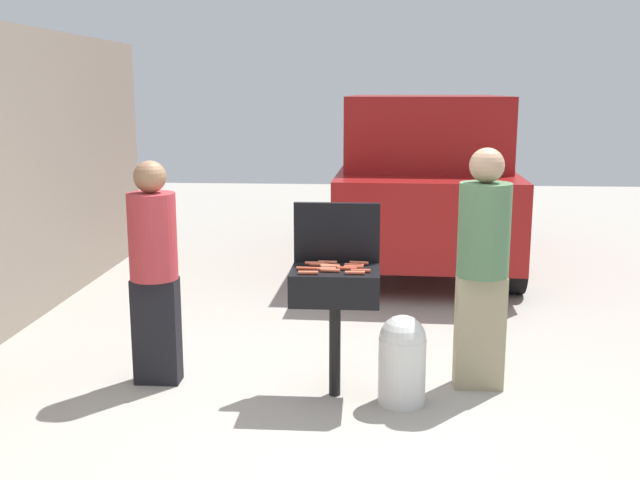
{
  "coord_description": "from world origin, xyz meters",
  "views": [
    {
      "loc": [
        0.18,
        -4.6,
        2.09
      ],
      "look_at": [
        -0.19,
        0.78,
        1.0
      ],
      "focal_mm": 41.76,
      "sensor_mm": 36.0,
      "label": 1
    }
  ],
  "objects": [
    {
      "name": "hot_dog_6",
      "position": [
        -0.11,
        0.42,
        0.92
      ],
      "size": [
        0.13,
        0.03,
        0.03
      ],
      "primitive_type": "cylinder",
      "rotation": [
        0.0,
        1.57,
        -0.04
      ],
      "color": "#C6593D",
      "rests_on": "bbq_grill"
    },
    {
      "name": "person_left",
      "position": [
        -1.35,
        0.43,
        0.88
      ],
      "size": [
        0.34,
        0.34,
        1.61
      ],
      "rotation": [
        0.0,
        0.0,
        -0.26
      ],
      "color": "black",
      "rests_on": "ground"
    },
    {
      "name": "hot_dog_12",
      "position": [
        -0.08,
        0.18,
        0.92
      ],
      "size": [
        0.13,
        0.04,
        0.03
      ],
      "primitive_type": "cylinder",
      "rotation": [
        0.0,
        1.57,
        -0.08
      ],
      "color": "#C6593D",
      "rests_on": "bbq_grill"
    },
    {
      "name": "hot_dog_10",
      "position": [
        -0.17,
        0.35,
        0.92
      ],
      "size": [
        0.13,
        0.04,
        0.03
      ],
      "primitive_type": "cylinder",
      "rotation": [
        0.0,
        1.57,
        -0.1
      ],
      "color": "#C6593D",
      "rests_on": "bbq_grill"
    },
    {
      "name": "parked_minivan",
      "position": [
        0.82,
        4.56,
        1.03
      ],
      "size": [
        2.15,
        4.46,
        2.02
      ],
      "rotation": [
        0.0,
        0.0,
        3.11
      ],
      "color": "maroon",
      "rests_on": "ground"
    },
    {
      "name": "grill_lid_open",
      "position": [
        -0.05,
        0.5,
        1.11
      ],
      "size": [
        0.6,
        0.05,
        0.42
      ],
      "primitive_type": "cube",
      "color": "black",
      "rests_on": "bbq_grill"
    },
    {
      "name": "hot_dog_7",
      "position": [
        0.07,
        0.34,
        0.92
      ],
      "size": [
        0.13,
        0.04,
        0.03
      ],
      "primitive_type": "cylinder",
      "rotation": [
        0.0,
        1.57,
        -0.12
      ],
      "color": "#C6593D",
      "rests_on": "bbq_grill"
    },
    {
      "name": "hot_dog_9",
      "position": [
        -0.25,
        0.22,
        0.92
      ],
      "size": [
        0.13,
        0.03,
        0.03
      ],
      "primitive_type": "cylinder",
      "rotation": [
        0.0,
        1.57,
        -0.05
      ],
      "color": "#AD4228",
      "rests_on": "bbq_grill"
    },
    {
      "name": "bbq_grill",
      "position": [
        -0.05,
        0.28,
        0.76
      ],
      "size": [
        0.6,
        0.44,
        0.9
      ],
      "color": "black",
      "rests_on": "ground"
    },
    {
      "name": "hot_dog_2",
      "position": [
        0.12,
        0.19,
        0.92
      ],
      "size": [
        0.13,
        0.03,
        0.03
      ],
      "primitive_type": "cylinder",
      "rotation": [
        0.0,
        1.57,
        0.0
      ],
      "color": "#AD4228",
      "rests_on": "bbq_grill"
    },
    {
      "name": "hot_dog_11",
      "position": [
        -0.2,
        0.38,
        0.92
      ],
      "size": [
        0.13,
        0.03,
        0.03
      ],
      "primitive_type": "cylinder",
      "rotation": [
        0.0,
        1.57,
        0.03
      ],
      "color": "#C6593D",
      "rests_on": "bbq_grill"
    },
    {
      "name": "hot_dog_4",
      "position": [
        0.08,
        0.13,
        0.92
      ],
      "size": [
        0.13,
        0.03,
        0.03
      ],
      "primitive_type": "cylinder",
      "rotation": [
        0.0,
        1.57,
        0.03
      ],
      "color": "#C6593D",
      "rests_on": "bbq_grill"
    },
    {
      "name": "hot_dog_14",
      "position": [
        0.07,
        0.29,
        0.92
      ],
      "size": [
        0.13,
        0.03,
        0.03
      ],
      "primitive_type": "cylinder",
      "rotation": [
        0.0,
        1.57,
        -0.02
      ],
      "color": "#AD4228",
      "rests_on": "bbq_grill"
    },
    {
      "name": "person_right",
      "position": [
        0.96,
        0.49,
        0.93
      ],
      "size": [
        0.36,
        0.36,
        1.71
      ],
      "rotation": [
        0.0,
        0.0,
        3.21
      ],
      "color": "gray",
      "rests_on": "ground"
    },
    {
      "name": "propane_tank",
      "position": [
        0.41,
        0.17,
        0.32
      ],
      "size": [
        0.32,
        0.32,
        0.62
      ],
      "color": "silver",
      "rests_on": "ground"
    },
    {
      "name": "hot_dog_3",
      "position": [
        -0.11,
        0.22,
        0.92
      ],
      "size": [
        0.13,
        0.03,
        0.03
      ],
      "primitive_type": "cylinder",
      "rotation": [
        0.0,
        1.57,
        0.04
      ],
      "color": "#C6593D",
      "rests_on": "bbq_grill"
    },
    {
      "name": "ground_plane",
      "position": [
        0.0,
        0.0,
        0.0
      ],
      "size": [
        24.0,
        24.0,
        0.0
      ],
      "primitive_type": "plane",
      "color": "#9E998E"
    },
    {
      "name": "hot_dog_5",
      "position": [
        -0.09,
        0.32,
        0.92
      ],
      "size": [
        0.13,
        0.04,
        0.03
      ],
      "primitive_type": "cylinder",
      "rotation": [
        0.0,
        1.57,
        0.11
      ],
      "color": "#C6593D",
      "rests_on": "bbq_grill"
    },
    {
      "name": "hot_dog_0",
      "position": [
        0.1,
        0.41,
        0.92
      ],
      "size": [
        0.13,
        0.04,
        0.03
      ],
      "primitive_type": "cylinder",
      "rotation": [
        0.0,
        1.57,
        -0.1
      ],
      "color": "#B74C33",
      "rests_on": "bbq_grill"
    },
    {
      "name": "hot_dog_13",
      "position": [
        -0.22,
        0.11,
        0.92
      ],
      "size": [
        0.13,
        0.03,
        0.03
      ],
      "primitive_type": "cylinder",
      "rotation": [
        0.0,
        1.57,
        0.03
      ],
      "color": "#C6593D",
      "rests_on": "bbq_grill"
    },
    {
      "name": "hot_dog_8",
      "position": [
        -0.09,
        0.29,
        0.92
      ],
      "size": [
        0.13,
        0.04,
        0.03
      ],
      "primitive_type": "cylinder",
      "rotation": [
        0.0,
        1.57,
        0.12
      ],
      "color": "#C6593D",
      "rests_on": "bbq_grill"
    },
    {
      "name": "hot_dog_1",
      "position": [
        0.03,
        0.25,
        0.92
      ],
      "size": [
        0.13,
        0.03,
        0.03
      ],
      "primitive_type": "cylinder",
      "rotation": [
        0.0,
        1.57,
        -0.05
      ],
      "color": "#AD4228",
      "rests_on": "bbq_grill"
    }
  ]
}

